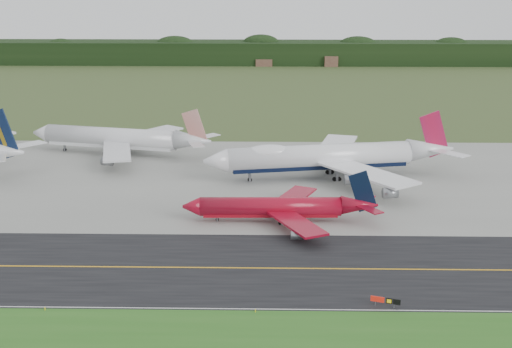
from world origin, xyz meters
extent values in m
plane|color=#384520|center=(0.00, 0.00, 0.00)|extent=(600.00, 600.00, 0.00)
cube|color=black|center=(0.00, -4.00, 0.01)|extent=(400.00, 32.00, 0.02)
cube|color=gray|center=(0.00, 51.00, 0.01)|extent=(400.00, 78.00, 0.01)
cube|color=orange|center=(0.00, -4.00, 0.03)|extent=(400.00, 0.40, 0.00)
cube|color=silver|center=(0.00, -19.50, 0.03)|extent=(400.00, 0.25, 0.00)
cube|color=black|center=(0.00, 275.00, 6.00)|extent=(700.00, 24.00, 12.00)
cylinder|color=white|center=(12.04, 51.55, 5.63)|extent=(46.04, 14.63, 5.81)
cube|color=black|center=(12.04, 51.55, 3.74)|extent=(43.52, 12.76, 2.04)
cone|color=white|center=(-13.22, 46.52, 5.63)|extent=(6.75, 6.82, 5.81)
cone|color=white|center=(40.42, 57.19, 6.07)|extent=(12.99, 8.06, 5.81)
ellipsoid|color=white|center=(-0.53, 49.05, 7.23)|extent=(12.60, 7.16, 3.71)
cube|color=white|center=(22.36, 40.39, 4.62)|extent=(21.99, 25.79, 0.50)
cube|color=white|center=(17.31, 65.80, 4.62)|extent=(14.19, 27.13, 0.50)
cube|color=#A61338|center=(41.06, 57.32, 10.02)|extent=(8.29, 2.09, 12.05)
cylinder|color=gray|center=(18.75, 40.25, 3.03)|extent=(3.59, 3.01, 2.44)
cylinder|color=gray|center=(13.92, 64.55, 3.03)|extent=(3.59, 3.01, 2.44)
cylinder|color=gray|center=(26.10, 30.22, 3.03)|extent=(3.59, 3.01, 2.44)
cylinder|color=gray|center=(16.88, 76.63, 3.03)|extent=(3.59, 3.01, 2.44)
cylinder|color=black|center=(-5.02, 48.15, 0.52)|extent=(1.12, 0.67, 1.05)
cylinder|color=slate|center=(16.26, 49.12, 1.94)|extent=(0.96, 0.96, 3.89)
cylinder|color=black|center=(16.26, 49.12, 0.52)|extent=(1.13, 0.72, 1.05)
cylinder|color=slate|center=(15.01, 55.40, 1.94)|extent=(0.96, 0.96, 3.89)
cylinder|color=black|center=(15.01, 55.40, 0.52)|extent=(1.13, 0.72, 1.05)
cylinder|color=maroon|center=(0.05, 20.00, 3.18)|extent=(28.87, 4.54, 3.90)
cube|color=maroon|center=(0.05, 20.00, 1.91)|extent=(27.40, 3.53, 1.36)
cone|color=maroon|center=(-16.14, 19.64, 3.18)|extent=(3.68, 3.97, 3.90)
cone|color=maroon|center=(18.24, 20.41, 3.47)|extent=(7.68, 4.06, 3.90)
cube|color=maroon|center=(5.17, 12.10, 2.50)|extent=(11.76, 16.68, 0.44)
cube|color=maroon|center=(4.81, 28.12, 2.50)|extent=(11.21, 16.77, 0.44)
cube|color=black|center=(18.78, 20.42, 6.41)|extent=(6.16, 0.45, 8.87)
cylinder|color=gray|center=(4.96, 8.26, 1.43)|extent=(2.16, 1.68, 1.64)
cylinder|color=gray|center=(4.43, 31.95, 1.43)|extent=(2.16, 1.68, 1.64)
cylinder|color=black|center=(-10.88, 19.76, 0.35)|extent=(0.71, 0.33, 0.70)
cylinder|color=slate|center=(2.40, 17.91, 1.00)|extent=(0.56, 0.56, 2.01)
cylinder|color=black|center=(2.40, 17.91, 0.35)|extent=(0.71, 0.37, 0.70)
cylinder|color=slate|center=(2.31, 22.19, 1.00)|extent=(0.56, 0.56, 2.01)
cylinder|color=black|center=(2.31, 22.19, 0.35)|extent=(0.71, 0.37, 0.70)
cone|color=silver|center=(-66.78, 51.51, 6.53)|extent=(13.81, 9.07, 6.47)
cube|color=#0C1A38|center=(-66.07, 51.36, 10.80)|extent=(8.96, 2.47, 13.06)
cylinder|color=silver|center=(-44.40, 74.22, 4.93)|extent=(38.36, 13.56, 5.30)
cube|color=white|center=(-44.40, 74.22, 3.21)|extent=(36.21, 11.85, 1.85)
cone|color=silver|center=(-65.32, 78.94, 4.93)|extent=(5.81, 6.21, 5.30)
cone|color=silver|center=(-20.90, 68.91, 5.33)|extent=(10.98, 7.38, 5.30)
cube|color=silver|center=(-40.29, 62.09, 4.00)|extent=(11.37, 22.80, 0.48)
cube|color=silver|center=(-35.48, 83.40, 4.00)|extent=(18.81, 21.49, 0.48)
cube|color=#A01A0B|center=(-20.32, 68.78, 8.76)|extent=(7.22, 2.02, 10.53)
cylinder|color=gray|center=(-41.75, 57.07, 2.56)|extent=(3.31, 2.81, 2.22)
cylinder|color=gray|center=(-34.64, 88.56, 2.56)|extent=(3.31, 2.81, 2.22)
cylinder|color=black|center=(-58.53, 77.41, 0.48)|extent=(1.02, 0.63, 0.95)
cylinder|color=slate|center=(-42.06, 70.70, 1.67)|extent=(0.89, 0.89, 3.34)
cylinder|color=black|center=(-42.06, 70.70, 0.48)|extent=(1.03, 0.67, 0.95)
cylinder|color=slate|center=(-40.78, 76.39, 1.67)|extent=(0.89, 0.89, 3.34)
cylinder|color=black|center=(-40.78, 76.39, 0.48)|extent=(1.03, 0.67, 0.95)
cylinder|color=slate|center=(16.25, -17.86, 0.33)|extent=(0.11, 0.11, 0.67)
cylinder|color=slate|center=(18.96, -18.77, 0.33)|extent=(0.11, 0.11, 0.67)
cube|color=#A1160C|center=(16.52, -17.95, 1.10)|extent=(2.04, 0.83, 0.86)
cube|color=black|center=(18.24, -18.53, 1.10)|extent=(0.96, 0.46, 0.86)
cube|color=black|center=(19.32, -18.89, 1.10)|extent=(1.14, 0.53, 0.86)
cylinder|color=yellow|center=(-34.16, -20.50, 0.25)|extent=(0.16, 0.16, 0.50)
cylinder|color=yellow|center=(-2.18, -20.50, 0.25)|extent=(0.16, 0.16, 0.50)
camera|label=1|loc=(-0.09, -117.98, 49.76)|focal=50.00mm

